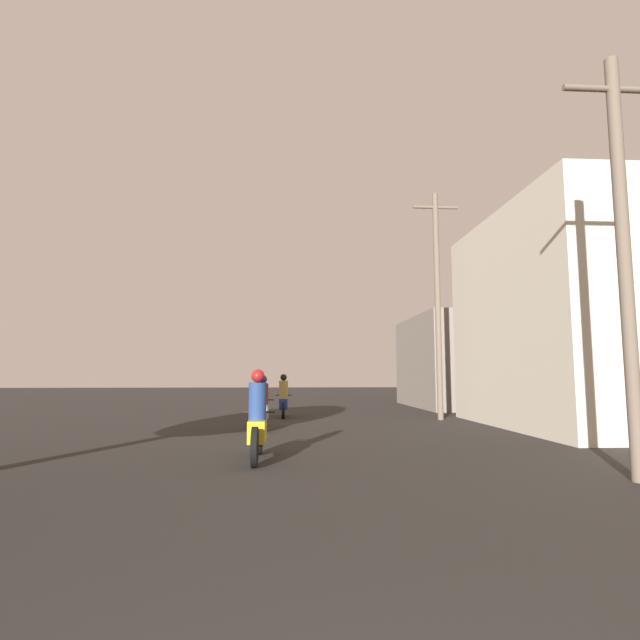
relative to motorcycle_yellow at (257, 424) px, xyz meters
The scene contains 7 objects.
motorcycle_yellow is the anchor object (origin of this frame).
motorcycle_silver 5.15m from the motorcycle_yellow, 92.01° to the left, with size 0.60×2.00×1.52m.
motorcycle_blue 9.20m from the motorcycle_yellow, 87.76° to the left, with size 0.60×2.01×1.55m.
building_right_near 10.45m from the motorcycle_yellow, 29.59° to the left, with size 4.36×7.74×6.34m.
building_right_far 17.42m from the motorcycle_yellow, 56.86° to the left, with size 5.99×7.35×4.29m.
utility_pole_near 6.58m from the motorcycle_yellow, 20.90° to the right, with size 1.60×0.20×6.47m.
utility_pole_far 10.24m from the motorcycle_yellow, 53.52° to the left, with size 1.60×0.20×7.96m.
Camera 1 is at (-0.32, -0.82, 1.53)m, focal length 28.00 mm.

